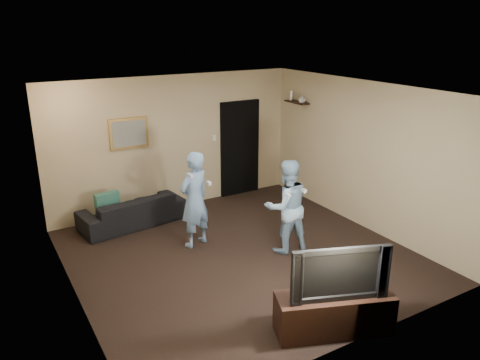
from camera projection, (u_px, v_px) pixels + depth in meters
ground at (240, 255)px, 7.45m from camera, size 5.00×5.00×0.00m
ceiling at (240, 91)px, 6.61m from camera, size 5.00×5.00×0.04m
wall_back at (175, 143)px, 9.07m from camera, size 5.00×0.04×2.60m
wall_front at (359, 242)px, 4.99m from camera, size 5.00×0.04×2.60m
wall_left at (68, 210)px, 5.83m from camera, size 0.04×5.00×2.60m
wall_right at (362, 155)px, 8.23m from camera, size 0.04×5.00×2.60m
sofa at (132, 210)px, 8.51m from camera, size 1.95×0.96×0.55m
throw_pillow at (108, 204)px, 8.23m from camera, size 0.44×0.19×0.43m
painting_frame at (129, 133)px, 8.52m from camera, size 0.72×0.05×0.57m
painting_canvas at (129, 134)px, 8.50m from camera, size 0.62×0.01×0.47m
doorway at (240, 148)px, 9.84m from camera, size 0.90×0.06×2.00m
light_switch at (214, 138)px, 9.46m from camera, size 0.08×0.02×0.12m
wall_shelf at (297, 102)px, 9.43m from camera, size 0.20×0.60×0.03m
shelf_vase at (302, 99)px, 9.26m from camera, size 0.19×0.19×0.16m
shelf_figurine at (291, 96)px, 9.56m from camera, size 0.06×0.06×0.18m
tv_console at (334, 313)px, 5.55m from camera, size 1.45×0.91×0.50m
television at (337, 270)px, 5.36m from camera, size 1.13×0.56×0.67m
wii_player_left at (194, 200)px, 7.56m from camera, size 0.68×0.57×1.60m
wii_player_right at (286, 206)px, 7.38m from camera, size 0.82×0.69×1.53m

